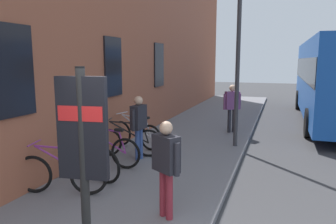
% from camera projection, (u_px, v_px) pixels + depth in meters
% --- Properties ---
extents(ground, '(60.00, 60.00, 0.00)m').
position_uv_depth(ground, '(282.00, 163.00, 8.20)').
color(ground, '#38383A').
extents(sidewalk_pavement, '(24.00, 3.50, 0.12)m').
position_uv_depth(sidewalk_pavement, '(196.00, 135.00, 10.96)').
color(sidewalk_pavement, slate).
rests_on(sidewalk_pavement, ground).
extents(station_facade, '(22.00, 0.65, 7.19)m').
position_uv_depth(station_facade, '(151.00, 32.00, 11.99)').
color(station_facade, '#9E563D').
rests_on(station_facade, ground).
extents(bicycle_by_door, '(0.60, 1.73, 0.97)m').
position_uv_depth(bicycle_by_door, '(61.00, 174.00, 5.97)').
color(bicycle_by_door, black).
rests_on(bicycle_by_door, sidewalk_pavement).
extents(bicycle_beside_lamp, '(0.58, 1.74, 0.97)m').
position_uv_depth(bicycle_beside_lamp, '(88.00, 160.00, 6.75)').
color(bicycle_beside_lamp, black).
rests_on(bicycle_beside_lamp, sidewalk_pavement).
extents(bicycle_end_of_row, '(0.48, 1.77, 0.97)m').
position_uv_depth(bicycle_end_of_row, '(105.00, 150.00, 7.50)').
color(bicycle_end_of_row, black).
rests_on(bicycle_end_of_row, sidewalk_pavement).
extents(bicycle_under_window, '(0.62, 1.72, 0.97)m').
position_uv_depth(bicycle_under_window, '(129.00, 142.00, 8.31)').
color(bicycle_under_window, black).
rests_on(bicycle_under_window, sidewalk_pavement).
extents(bicycle_nearest_sign, '(0.57, 1.74, 0.97)m').
position_uv_depth(bicycle_nearest_sign, '(136.00, 134.00, 9.14)').
color(bicycle_nearest_sign, black).
rests_on(bicycle_nearest_sign, sidewalk_pavement).
extents(transit_info_sign, '(0.16, 0.56, 2.40)m').
position_uv_depth(transit_info_sign, '(83.00, 143.00, 3.43)').
color(transit_info_sign, black).
rests_on(transit_info_sign, sidewalk_pavement).
extents(city_bus, '(10.51, 2.69, 3.35)m').
position_uv_depth(city_bus, '(336.00, 76.00, 13.35)').
color(city_bus, '#1951B2').
rests_on(city_bus, ground).
extents(pedestrian_crossing_street, '(0.42, 0.52, 1.55)m').
position_uv_depth(pedestrian_crossing_street, '(166.00, 160.00, 4.98)').
color(pedestrian_crossing_street, maroon).
rests_on(pedestrian_crossing_street, sidewalk_pavement).
extents(pedestrian_by_facade, '(0.44, 0.55, 1.64)m').
position_uv_depth(pedestrian_by_facade, '(232.00, 104.00, 11.00)').
color(pedestrian_by_facade, '#26262D').
rests_on(pedestrian_by_facade, sidewalk_pavement).
extents(pedestrian_near_bus, '(0.61, 0.27, 1.59)m').
position_uv_depth(pedestrian_near_bus, '(139.00, 121.00, 7.96)').
color(pedestrian_near_bus, '#334C8C').
rests_on(pedestrian_near_bus, sidewalk_pavement).
extents(street_lamp, '(0.28, 0.28, 5.69)m').
position_uv_depth(street_lamp, '(239.00, 28.00, 8.88)').
color(street_lamp, '#333338').
rests_on(street_lamp, sidewalk_pavement).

